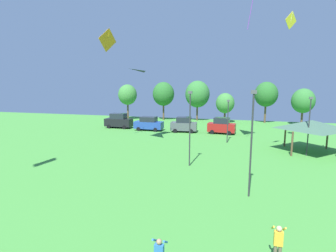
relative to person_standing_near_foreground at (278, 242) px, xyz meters
name	(u,v)px	position (x,y,z in m)	size (l,w,h in m)	color
person_standing_near_foreground	(278,242)	(0.00, 0.00, 0.00)	(0.52, 0.50, 1.74)	brown
kite_flying_3	(129,77)	(-14.95, 19.03, 7.38)	(2.95, 3.42, 0.41)	black
kite_flying_4	(291,20)	(2.47, 16.87, 12.35)	(1.16, 1.18, 1.61)	yellow
kite_flying_6	(108,40)	(-17.58, 19.02, 11.78)	(0.98, 2.67, 2.76)	orange
parked_car_leftmost	(119,121)	(-21.92, 30.16, 0.26)	(4.68, 2.08, 2.54)	black
parked_car_second_from_left	(149,124)	(-16.07, 29.20, 0.15)	(4.69, 2.09, 2.27)	#234299
parked_car_third_from_left	(184,125)	(-10.21, 29.28, 0.20)	(4.21, 2.39, 2.41)	#4C5156
parked_car_rightmost_in_row	(222,126)	(-4.35, 29.36, 0.24)	(4.25, 2.23, 2.50)	maroon
park_pavilion	(312,125)	(5.93, 20.69, 2.10)	(5.89, 5.88, 3.60)	brown
light_post_0	(309,123)	(5.22, 18.99, 2.51)	(0.36, 0.20, 6.19)	#2D2D33
light_post_1	(190,125)	(-6.07, 12.27, 2.86)	(0.36, 0.20, 6.87)	#2D2D33
light_post_2	(252,139)	(-0.95, 6.69, 2.97)	(0.36, 0.20, 7.08)	#2D2D33
light_post_3	(228,118)	(-3.20, 23.20, 2.18)	(0.36, 0.20, 5.54)	#2D2D33
treeline_tree_0	(128,95)	(-25.05, 41.13, 4.32)	(3.95, 3.95, 7.50)	brown
treeline_tree_1	(163,94)	(-17.54, 42.80, 4.50)	(4.57, 4.57, 8.01)	brown
treeline_tree_2	(197,94)	(-10.43, 43.72, 4.50)	(5.04, 5.04, 8.26)	brown
treeline_tree_3	(225,103)	(-4.60, 41.57, 2.86)	(3.58, 3.58, 5.83)	brown
treeline_tree_4	(266,94)	(3.04, 43.59, 4.59)	(4.39, 4.39, 8.00)	brown
treeline_tree_5	(303,101)	(9.23, 41.54, 3.55)	(4.04, 4.04, 6.77)	brown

